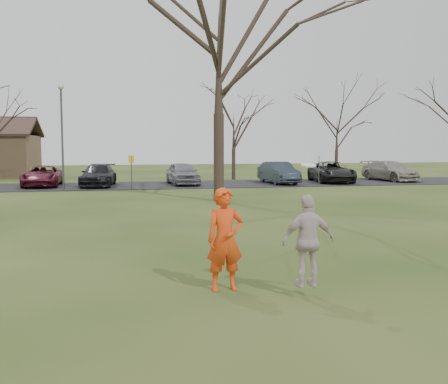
{
  "coord_description": "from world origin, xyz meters",
  "views": [
    {
      "loc": [
        -2.67,
        -9.02,
        2.76
      ],
      "look_at": [
        0.0,
        4.0,
        1.5
      ],
      "focal_mm": 40.69,
      "sensor_mm": 36.0,
      "label": 1
    }
  ],
  "objects": [
    {
      "name": "small_tree_row",
      "position": [
        4.38,
        30.06,
        3.89
      ],
      "size": [
        55.0,
        5.9,
        8.5
      ],
      "color": "#352821",
      "rests_on": "ground"
    },
    {
      "name": "car_6",
      "position": [
        12.14,
        24.89,
        0.77
      ],
      "size": [
        3.08,
        5.54,
        1.47
      ],
      "primitive_type": "imported",
      "rotation": [
        0.0,
        0.0,
        -0.13
      ],
      "color": "black",
      "rests_on": "parking_strip"
    },
    {
      "name": "car_4",
      "position": [
        1.46,
        24.95,
        0.8
      ],
      "size": [
        2.1,
        4.57,
        1.52
      ],
      "primitive_type": "imported",
      "rotation": [
        0.0,
        0.0,
        0.07
      ],
      "color": "gray",
      "rests_on": "parking_strip"
    },
    {
      "name": "lamp_post",
      "position": [
        -6.0,
        22.5,
        3.97
      ],
      "size": [
        0.34,
        0.34,
        6.27
      ],
      "color": "#47474C",
      "rests_on": "ground"
    },
    {
      "name": "sign_white",
      "position": [
        10.0,
        22.0,
        1.45
      ],
      "size": [
        0.35,
        0.35,
        2.08
      ],
      "color": "#47474C",
      "rests_on": "ground"
    },
    {
      "name": "player_defender",
      "position": [
        -0.76,
        0.19,
        0.97
      ],
      "size": [
        0.74,
        0.51,
        1.94
      ],
      "primitive_type": "imported",
      "rotation": [
        0.0,
        0.0,
        0.07
      ],
      "color": "#EA4413",
      "rests_on": "ground"
    },
    {
      "name": "sign_yellow",
      "position": [
        -2.0,
        22.0,
        1.45
      ],
      "size": [
        0.35,
        0.35,
        2.08
      ],
      "color": "#47474C",
      "rests_on": "ground"
    },
    {
      "name": "parking_strip",
      "position": [
        0.0,
        25.0,
        0.02
      ],
      "size": [
        62.0,
        6.5,
        0.04
      ],
      "primitive_type": "cube",
      "color": "black",
      "rests_on": "ground"
    },
    {
      "name": "car_5",
      "position": [
        8.07,
        24.54,
        0.78
      ],
      "size": [
        1.91,
        4.62,
        1.49
      ],
      "primitive_type": "imported",
      "rotation": [
        0.0,
        0.0,
        0.07
      ],
      "color": "#29333E",
      "rests_on": "parking_strip"
    },
    {
      "name": "car_7",
      "position": [
        17.08,
        25.5,
        0.77
      ],
      "size": [
        2.91,
        5.31,
        1.46
      ],
      "primitive_type": "imported",
      "rotation": [
        0.0,
        0.0,
        0.18
      ],
      "color": "gray",
      "rests_on": "parking_strip"
    },
    {
      "name": "catching_play",
      "position": [
        0.6,
        -0.56,
        1.04
      ],
      "size": [
        0.99,
        0.45,
        2.22
      ],
      "color": "beige",
      "rests_on": "ground"
    },
    {
      "name": "car_2",
      "position": [
        -7.58,
        25.29,
        0.7
      ],
      "size": [
        2.22,
        4.77,
        1.32
      ],
      "primitive_type": "imported",
      "rotation": [
        0.0,
        0.0,
        -0.0
      ],
      "color": "maroon",
      "rests_on": "parking_strip"
    },
    {
      "name": "big_tree",
      "position": [
        2.0,
        15.0,
        7.0
      ],
      "size": [
        9.0,
        9.0,
        14.0
      ],
      "primitive_type": null,
      "color": "#352821",
      "rests_on": "ground"
    },
    {
      "name": "car_3",
      "position": [
        -4.05,
        24.75,
        0.74
      ],
      "size": [
        2.43,
        5.02,
        1.41
      ],
      "primitive_type": "imported",
      "rotation": [
        0.0,
        0.0,
        -0.1
      ],
      "color": "black",
      "rests_on": "parking_strip"
    },
    {
      "name": "ground",
      "position": [
        0.0,
        0.0,
        0.0
      ],
      "size": [
        120.0,
        120.0,
        0.0
      ],
      "primitive_type": "plane",
      "color": "#1E380F",
      "rests_on": "ground"
    }
  ]
}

